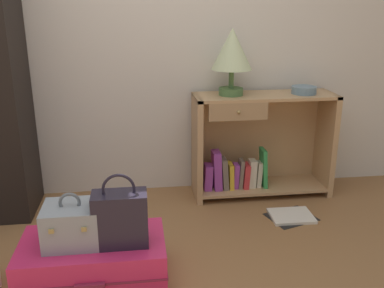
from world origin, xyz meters
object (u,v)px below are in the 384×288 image
(bookshelf, at_px, (256,147))
(open_book_on_floor, at_px, (291,216))
(train_case, at_px, (72,224))
(table_lamp, at_px, (232,52))
(suitcase_large, at_px, (94,261))
(bowl, at_px, (304,90))
(handbag, at_px, (120,218))

(bookshelf, bearing_deg, open_book_on_floor, -72.00)
(train_case, bearing_deg, open_book_on_floor, 21.63)
(table_lamp, bearing_deg, suitcase_large, -133.63)
(bowl, distance_m, handbag, 1.67)
(bookshelf, bearing_deg, suitcase_large, -139.09)
(bowl, xyz_separation_m, suitcase_large, (-1.43, -0.93, -0.67))
(handbag, height_order, open_book_on_floor, handbag)
(bowl, distance_m, open_book_on_floor, 0.89)
(bookshelf, relative_size, bowl, 5.77)
(open_book_on_floor, bearing_deg, handbag, -152.42)
(bowl, relative_size, suitcase_large, 0.24)
(suitcase_large, distance_m, train_case, 0.24)
(bookshelf, relative_size, suitcase_large, 1.37)
(bookshelf, height_order, train_case, bookshelf)
(suitcase_large, distance_m, open_book_on_floor, 1.36)
(train_case, relative_size, open_book_on_floor, 0.76)
(bookshelf, bearing_deg, train_case, -141.22)
(bookshelf, height_order, open_book_on_floor, bookshelf)
(table_lamp, xyz_separation_m, train_case, (-1.00, -0.96, -0.72))
(bookshelf, relative_size, open_book_on_floor, 2.82)
(table_lamp, relative_size, bowl, 2.61)
(train_case, bearing_deg, suitcase_large, 1.74)
(open_book_on_floor, bearing_deg, train_case, -158.37)
(suitcase_large, height_order, open_book_on_floor, suitcase_large)
(bookshelf, xyz_separation_m, open_book_on_floor, (0.14, -0.43, -0.35))
(bookshelf, bearing_deg, bowl, -5.70)
(handbag, bearing_deg, open_book_on_floor, 27.58)
(bowl, height_order, train_case, bowl)
(bowl, height_order, handbag, bowl)
(train_case, distance_m, handbag, 0.25)
(table_lamp, xyz_separation_m, suitcase_large, (-0.91, -0.95, -0.94))
(train_case, xyz_separation_m, open_book_on_floor, (1.34, 0.53, -0.32))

